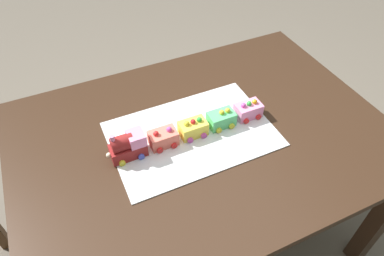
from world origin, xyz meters
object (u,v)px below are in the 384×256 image
at_px(cake_car_flatbed_coral, 163,138).
at_px(cake_car_hopper_bubblegum, 248,110).
at_px(dining_table, 202,152).
at_px(cake_car_gondola_mint_green, 221,119).
at_px(cake_car_tanker_lemon, 193,128).
at_px(cake_locomotive, 128,146).

bearing_deg(cake_car_flatbed_coral, cake_car_hopper_bubblegum, 0.00).
bearing_deg(dining_table, cake_car_flatbed_coral, 175.57).
height_order(dining_table, cake_car_hopper_bubblegum, cake_car_hopper_bubblegum).
distance_m(dining_table, cake_car_hopper_bubblegum, 0.25).
height_order(dining_table, cake_car_gondola_mint_green, cake_car_gondola_mint_green).
xyz_separation_m(dining_table, cake_car_gondola_mint_green, (0.08, 0.01, 0.14)).
bearing_deg(cake_car_tanker_lemon, cake_locomotive, 180.00).
xyz_separation_m(cake_locomotive, cake_car_tanker_lemon, (0.25, 0.00, -0.02)).
bearing_deg(cake_car_gondola_mint_green, dining_table, -171.94).
distance_m(dining_table, cake_locomotive, 0.32).
xyz_separation_m(cake_locomotive, cake_car_flatbed_coral, (0.13, 0.00, -0.02)).
height_order(cake_car_flatbed_coral, cake_car_gondola_mint_green, same).
xyz_separation_m(cake_car_tanker_lemon, cake_car_gondola_mint_green, (0.12, 0.00, -0.00)).
relative_size(cake_car_tanker_lemon, cake_car_gondola_mint_green, 1.00).
xyz_separation_m(dining_table, cake_car_flatbed_coral, (-0.15, 0.01, 0.14)).
bearing_deg(cake_car_gondola_mint_green, cake_car_flatbed_coral, 180.00).
relative_size(cake_locomotive, cake_car_tanker_lemon, 1.40).
distance_m(cake_car_flatbed_coral, cake_car_gondola_mint_green, 0.24).
bearing_deg(cake_car_flatbed_coral, cake_car_gondola_mint_green, 0.00).
bearing_deg(cake_car_hopper_bubblegum, cake_car_tanker_lemon, 180.00).
height_order(cake_locomotive, cake_car_gondola_mint_green, cake_locomotive).
relative_size(cake_car_tanker_lemon, cake_car_hopper_bubblegum, 1.00).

